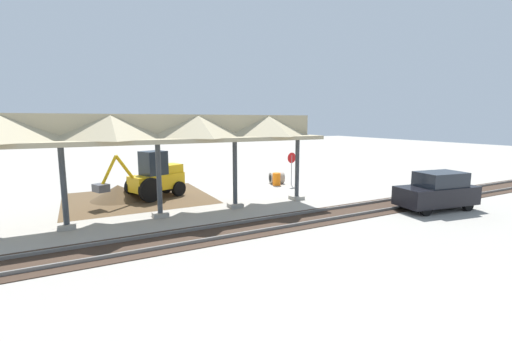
% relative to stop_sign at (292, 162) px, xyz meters
% --- Properties ---
extents(ground_plane, '(120.00, 120.00, 0.00)m').
position_rel_stop_sign_xyz_m(ground_plane, '(3.31, -0.14, -1.70)').
color(ground_plane, '#9E998E').
extents(dirt_work_zone, '(8.15, 7.00, 0.01)m').
position_rel_stop_sign_xyz_m(dirt_work_zone, '(10.41, -0.78, -1.70)').
color(dirt_work_zone, brown).
rests_on(dirt_work_zone, ground).
extents(platform_canopy, '(17.06, 3.20, 4.90)m').
position_rel_stop_sign_xyz_m(platform_canopy, '(10.10, 3.85, 2.47)').
color(platform_canopy, '#9E998E').
rests_on(platform_canopy, ground).
extents(rail_tracks, '(60.00, 2.58, 0.15)m').
position_rel_stop_sign_xyz_m(rail_tracks, '(3.31, 7.45, -1.67)').
color(rail_tracks, slate).
rests_on(rail_tracks, ground).
extents(stop_sign, '(0.75, 0.17, 2.36)m').
position_rel_stop_sign_xyz_m(stop_sign, '(0.00, 0.00, 0.00)').
color(stop_sign, gray).
rests_on(stop_sign, ground).
extents(backhoe, '(5.32, 3.22, 2.82)m').
position_rel_stop_sign_xyz_m(backhoe, '(9.47, -0.44, -0.44)').
color(backhoe, '#EAB214').
rests_on(backhoe, ground).
extents(dirt_mound, '(6.24, 6.24, 1.71)m').
position_rel_stop_sign_xyz_m(dirt_mound, '(11.49, -1.06, -1.70)').
color(dirt_mound, brown).
rests_on(dirt_mound, ground).
extents(concrete_pipe, '(1.14, 1.01, 0.83)m').
position_rel_stop_sign_xyz_m(concrete_pipe, '(0.55, -1.11, -1.29)').
color(concrete_pipe, '#9E9384').
rests_on(concrete_pipe, ground).
extents(distant_parked_car, '(4.40, 2.32, 1.98)m').
position_rel_stop_sign_xyz_m(distant_parked_car, '(-2.93, 9.19, -0.72)').
color(distant_parked_car, black).
rests_on(distant_parked_car, ground).
extents(traffic_barrel, '(0.56, 0.56, 0.90)m').
position_rel_stop_sign_xyz_m(traffic_barrel, '(0.95, -0.47, -1.25)').
color(traffic_barrel, orange).
rests_on(traffic_barrel, ground).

